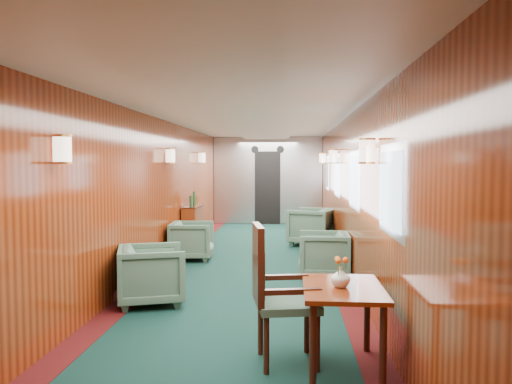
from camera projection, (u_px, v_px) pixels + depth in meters
room at (250, 166)px, 7.83m from camera, size 12.00×12.10×2.40m
bulkhead at (268, 181)px, 13.75m from camera, size 2.98×0.17×2.39m
windows_right at (344, 177)px, 7.99m from camera, size 0.02×8.60×0.80m
wall_sconces at (253, 156)px, 8.39m from camera, size 2.97×7.97×0.25m
dining_table at (343, 300)px, 4.04m from camera, size 0.64×0.91×0.68m
side_chair at (275, 289)px, 4.15m from camera, size 0.60×0.62×1.17m
credenza at (193, 225)px, 10.06m from camera, size 0.29×0.92×1.10m
flower_vase at (340, 277)px, 4.00m from camera, size 0.20×0.20×0.16m
armchair_left_near at (152, 274)px, 5.94m from camera, size 0.96×0.95×0.70m
armchair_left_far at (192, 241)px, 8.67m from camera, size 0.77×0.75×0.66m
armchair_right_near at (324, 254)px, 7.35m from camera, size 0.76×0.74×0.67m
armchair_right_far at (311, 226)px, 10.19m from camera, size 1.07×1.06×0.77m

